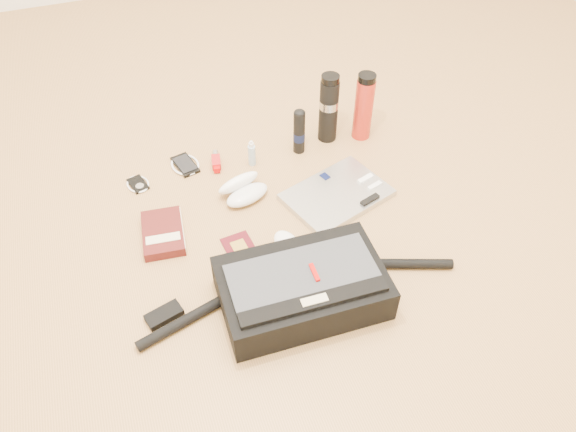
{
  "coord_description": "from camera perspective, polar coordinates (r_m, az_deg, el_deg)",
  "views": [
    {
      "loc": [
        -0.41,
        -1.09,
        1.34
      ],
      "look_at": [
        0.01,
        0.07,
        0.06
      ],
      "focal_mm": 35.0,
      "sensor_mm": 36.0,
      "label": 1
    }
  ],
  "objects": [
    {
      "name": "inhaler",
      "position": [
        2.06,
        -7.31,
        5.52
      ],
      "size": [
        0.04,
        0.11,
        0.03
      ],
      "rotation": [
        0.0,
        0.0,
        -0.19
      ],
      "color": "#A21719",
      "rests_on": "ground"
    },
    {
      "name": "laptop",
      "position": [
        1.93,
        5.03,
        2.16
      ],
      "size": [
        0.39,
        0.33,
        0.03
      ],
      "rotation": [
        0.0,
        0.0,
        0.31
      ],
      "color": "#AFAFB1",
      "rests_on": "ground"
    },
    {
      "name": "thermos_red",
      "position": [
        2.13,
        7.7,
        10.94
      ],
      "size": [
        0.09,
        0.09,
        0.27
      ],
      "rotation": [
        0.0,
        0.0,
        0.31
      ],
      "color": "#AB2518",
      "rests_on": "ground"
    },
    {
      "name": "messenger_bag",
      "position": [
        1.6,
        1.38,
        -7.31
      ],
      "size": [
        0.96,
        0.3,
        0.13
      ],
      "rotation": [
        0.0,
        0.0,
        -0.04
      ],
      "color": "black",
      "rests_on": "ground"
    },
    {
      "name": "sunglasses_case",
      "position": [
        1.92,
        -4.6,
        2.75
      ],
      "size": [
        0.19,
        0.18,
        0.09
      ],
      "rotation": [
        0.0,
        0.0,
        0.32
      ],
      "color": "silver",
      "rests_on": "ground"
    },
    {
      "name": "ground",
      "position": [
        1.77,
        0.43,
        -3.06
      ],
      "size": [
        4.0,
        4.0,
        0.0
      ],
      "primitive_type": "plane",
      "color": "#A57945",
      "rests_on": "ground"
    },
    {
      "name": "book",
      "position": [
        1.83,
        -12.54,
        -1.71
      ],
      "size": [
        0.15,
        0.21,
        0.04
      ],
      "rotation": [
        0.0,
        0.0,
        -0.11
      ],
      "color": "#431110",
      "rests_on": "ground"
    },
    {
      "name": "passport",
      "position": [
        1.77,
        -4.89,
        -3.28
      ],
      "size": [
        0.1,
        0.13,
        0.01
      ],
      "rotation": [
        0.0,
        0.0,
        0.1
      ],
      "color": "#450A12",
      "rests_on": "ground"
    },
    {
      "name": "phone",
      "position": [
        2.08,
        -10.41,
        5.15
      ],
      "size": [
        0.12,
        0.13,
        0.01
      ],
      "rotation": [
        0.0,
        0.0,
        0.23
      ],
      "color": "black",
      "rests_on": "ground"
    },
    {
      "name": "spray_bottle",
      "position": [
        2.03,
        -3.69,
        6.29
      ],
      "size": [
        0.03,
        0.03,
        0.1
      ],
      "rotation": [
        0.0,
        0.0,
        0.13
      ],
      "color": "#95B1C7",
      "rests_on": "ground"
    },
    {
      "name": "aerosol_can",
      "position": [
        2.06,
        1.14,
        8.6
      ],
      "size": [
        0.05,
        0.05,
        0.18
      ],
      "rotation": [
        0.0,
        0.0,
        0.06
      ],
      "color": "black",
      "rests_on": "ground"
    },
    {
      "name": "thermos_black",
      "position": [
        2.1,
        4.15,
        10.89
      ],
      "size": [
        0.09,
        0.09,
        0.27
      ],
      "rotation": [
        0.0,
        0.0,
        0.4
      ],
      "color": "black",
      "rests_on": "ground"
    },
    {
      "name": "mouse",
      "position": [
        1.75,
        -0.05,
        -2.88
      ],
      "size": [
        0.09,
        0.13,
        0.04
      ],
      "rotation": [
        0.0,
        0.0,
        0.15
      ],
      "color": "white",
      "rests_on": "ground"
    },
    {
      "name": "ipod",
      "position": [
        2.04,
        -15.0,
        3.14
      ],
      "size": [
        0.09,
        0.1,
        0.01
      ],
      "rotation": [
        0.0,
        0.0,
        0.27
      ],
      "color": "black",
      "rests_on": "ground"
    }
  ]
}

